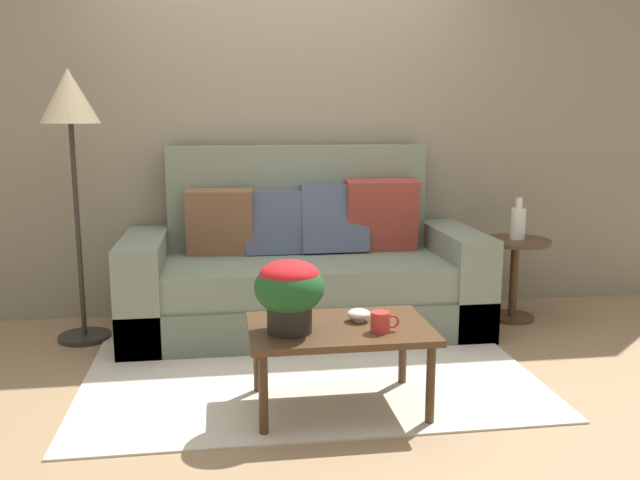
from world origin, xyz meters
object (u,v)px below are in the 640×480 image
(couch, at_px, (304,273))
(floor_lamp, at_px, (70,118))
(snack_bowl, at_px, (359,314))
(table_vase, at_px, (518,222))
(side_table, at_px, (515,264))
(potted_plant, at_px, (289,289))
(coffee_table, at_px, (339,335))
(coffee_mug, at_px, (381,322))

(couch, xyz_separation_m, floor_lamp, (-1.37, -0.06, 0.98))
(snack_bowl, bearing_deg, couch, 95.28)
(floor_lamp, relative_size, table_vase, 5.93)
(couch, height_order, snack_bowl, couch)
(side_table, distance_m, potted_plant, 2.09)
(floor_lamp, bearing_deg, side_table, 0.34)
(floor_lamp, height_order, potted_plant, floor_lamp)
(couch, bearing_deg, side_table, -1.67)
(couch, height_order, table_vase, couch)
(snack_bowl, bearing_deg, side_table, 41.80)
(coffee_table, xyz_separation_m, floor_lamp, (-1.38, 1.20, 0.98))
(side_table, relative_size, floor_lamp, 0.34)
(potted_plant, distance_m, coffee_mug, 0.44)
(potted_plant, bearing_deg, side_table, 37.88)
(side_table, bearing_deg, coffee_table, -139.07)
(couch, xyz_separation_m, table_vase, (1.42, -0.03, 0.30))
(snack_bowl, height_order, table_vase, table_vase)
(floor_lamp, height_order, coffee_mug, floor_lamp)
(coffee_table, relative_size, floor_lamp, 0.52)
(table_vase, bearing_deg, floor_lamp, -179.52)
(couch, height_order, floor_lamp, floor_lamp)
(coffee_table, bearing_deg, table_vase, 40.83)
(coffee_table, xyz_separation_m, side_table, (1.40, 1.22, 0.02))
(coffee_table, relative_size, table_vase, 3.06)
(snack_bowl, bearing_deg, coffee_mug, -68.29)
(side_table, distance_m, coffee_mug, 1.82)
(coffee_mug, relative_size, snack_bowl, 1.18)
(coffee_table, relative_size, coffee_mug, 6.36)
(couch, distance_m, table_vase, 1.46)
(table_vase, bearing_deg, snack_bowl, -138.30)
(side_table, distance_m, floor_lamp, 2.95)
(floor_lamp, xyz_separation_m, coffee_mug, (1.55, -1.31, -0.89))
(potted_plant, xyz_separation_m, table_vase, (1.65, 1.28, 0.06))
(side_table, relative_size, snack_bowl, 4.89)
(floor_lamp, bearing_deg, potted_plant, -47.73)
(couch, xyz_separation_m, potted_plant, (-0.23, -1.32, 0.25))
(floor_lamp, bearing_deg, coffee_table, -40.96)
(side_table, height_order, floor_lamp, floor_lamp)
(potted_plant, xyz_separation_m, snack_bowl, (0.34, 0.11, -0.17))
(potted_plant, bearing_deg, snack_bowl, 18.42)
(floor_lamp, relative_size, snack_bowl, 14.48)
(potted_plant, height_order, table_vase, table_vase)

